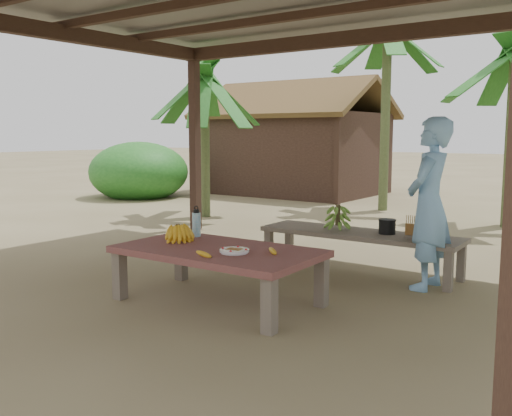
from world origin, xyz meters
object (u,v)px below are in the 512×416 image
Objects in this scene: water_flask at (196,224)px; cooking_pot at (387,227)px; woman at (429,204)px; bench at (359,237)px; plate at (234,251)px; work_table at (218,255)px; ripe_banana_bunch at (178,232)px.

cooking_pot is (1.37, 1.51, -0.10)m from water_flask.
bench is at bearing -103.51° from woman.
woman reaches higher than plate.
water_flask is 1.75× the size of cooking_pot.
plate is 0.82× the size of water_flask.
plate is at bearing -33.53° from woman.
cooking_pot is at bearing 73.06° from plate.
work_table is at bearing -114.33° from cooking_pot.
ripe_banana_bunch is at bearing -86.84° from water_flask.
work_table is 2.11m from woman.
plate is at bearing -100.21° from bench.
water_flask is 2.04m from cooking_pot.
water_flask is at bearing 152.83° from plate.
work_table is 5.89× the size of water_flask.
water_flask reaches higher than ripe_banana_bunch.
work_table is 7.15× the size of plate.
bench is 0.32m from cooking_pot.
ripe_banana_bunch is at bearing -50.50° from woman.
cooking_pot is (0.29, 0.06, 0.13)m from bench.
work_table is 6.14× the size of ripe_banana_bunch.
work_table is 0.27m from plate.
ripe_banana_bunch is at bearing -122.84° from bench.
work_table is 1.85m from bench.
woman is at bearing -26.57° from cooking_pot.
bench is 0.95m from woman.
plate is 2.00m from cooking_pot.
work_table is at bearing -4.50° from ripe_banana_bunch.
bench is 8.69× the size of plate.
water_flask is at bearing 147.78° from work_table.
work_table is at bearing 162.15° from plate.
bench is at bearing -168.29° from cooking_pot.
cooking_pot reaches higher than bench.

